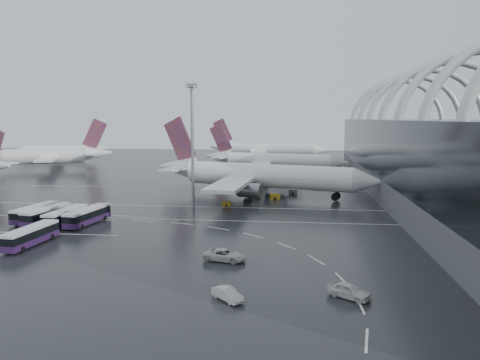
# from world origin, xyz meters

# --- Properties ---
(ground) EXTENTS (420.00, 420.00, 0.00)m
(ground) POSITION_xyz_m (0.00, 0.00, 0.00)
(ground) COLOR black
(ground) RESTS_ON ground
(terminal) EXTENTS (42.00, 160.00, 34.90)m
(terminal) POSITION_xyz_m (61.56, 19.84, 10.87)
(terminal) COLOR #5A5D5F
(terminal) RESTS_ON ground
(lane_marking_near) EXTENTS (120.00, 0.25, 0.01)m
(lane_marking_near) POSITION_xyz_m (0.00, -2.00, 0.01)
(lane_marking_near) COLOR white
(lane_marking_near) RESTS_ON ground
(lane_marking_mid) EXTENTS (120.00, 0.25, 0.01)m
(lane_marking_mid) POSITION_xyz_m (0.00, 12.00, 0.01)
(lane_marking_mid) COLOR white
(lane_marking_mid) RESTS_ON ground
(lane_marking_far) EXTENTS (120.00, 0.25, 0.01)m
(lane_marking_far) POSITION_xyz_m (0.00, 40.00, 0.01)
(lane_marking_far) COLOR white
(lane_marking_far) RESTS_ON ground
(bus_bay_line_south) EXTENTS (28.00, 0.25, 0.01)m
(bus_bay_line_south) POSITION_xyz_m (-24.00, -16.00, 0.01)
(bus_bay_line_south) COLOR white
(bus_bay_line_south) RESTS_ON ground
(bus_bay_line_north) EXTENTS (28.00, 0.25, 0.01)m
(bus_bay_line_north) POSITION_xyz_m (-24.00, 0.00, 0.01)
(bus_bay_line_north) COLOR white
(bus_bay_line_north) RESTS_ON ground
(airliner_main) EXTENTS (60.69, 52.57, 20.98)m
(airliner_main) POSITION_xyz_m (10.90, 29.51, 5.25)
(airliner_main) COLOR white
(airliner_main) RESTS_ON ground
(airliner_gate_b) EXTENTS (53.44, 47.29, 18.67)m
(airliner_gate_b) POSITION_xyz_m (12.59, 79.44, 4.67)
(airliner_gate_b) COLOR white
(airliner_gate_b) RESTS_ON ground
(airliner_gate_c) EXTENTS (57.57, 52.79, 20.49)m
(airliner_gate_c) POSITION_xyz_m (7.01, 134.02, 5.13)
(airliner_gate_c) COLOR white
(airliner_gate_c) RESTS_ON ground
(jet_remote_mid) EXTENTS (46.04, 37.46, 20.46)m
(jet_remote_mid) POSITION_xyz_m (-74.67, 83.45, 5.28)
(jet_remote_mid) COLOR white
(jet_remote_mid) RESTS_ON ground
(jet_remote_far) EXTENTS (41.82, 34.02, 18.56)m
(jet_remote_far) POSITION_xyz_m (-90.29, 120.87, 4.79)
(jet_remote_far) COLOR white
(jet_remote_far) RESTS_ON ground
(bus_row_near_a) EXTENTS (4.25, 12.47, 3.01)m
(bus_row_near_a) POSITION_xyz_m (-30.85, -6.10, 1.65)
(bus_row_near_a) COLOR #26123A
(bus_row_near_a) RESTS_ON ground
(bus_row_near_b) EXTENTS (4.94, 12.73, 3.06)m
(bus_row_near_b) POSITION_xyz_m (-27.54, -7.63, 1.68)
(bus_row_near_b) COLOR #26123A
(bus_row_near_b) RESTS_ON ground
(bus_row_near_c) EXTENTS (3.67, 12.31, 2.99)m
(bus_row_near_c) POSITION_xyz_m (-23.17, -8.74, 1.64)
(bus_row_near_c) COLOR #26123A
(bus_row_near_c) RESTS_ON ground
(bus_row_near_d) EXTENTS (4.57, 12.76, 3.08)m
(bus_row_near_d) POSITION_xyz_m (-19.08, -8.06, 1.69)
(bus_row_near_d) COLOR #26123A
(bus_row_near_d) RESTS_ON ground
(bus_row_far_c) EXTENTS (3.64, 12.24, 2.97)m
(bus_row_far_c) POSITION_xyz_m (-21.64, -23.60, 1.63)
(bus_row_far_c) COLOR #26123A
(bus_row_far_c) RESTS_ON ground
(van_curve_a) EXTENTS (6.65, 4.06, 1.72)m
(van_curve_a) POSITION_xyz_m (10.79, -28.36, 0.86)
(van_curve_a) COLOR silver
(van_curve_a) RESTS_ON ground
(van_curve_b) EXTENTS (5.31, 4.54, 1.72)m
(van_curve_b) POSITION_xyz_m (26.97, -40.69, 0.86)
(van_curve_b) COLOR silver
(van_curve_b) RESTS_ON ground
(van_curve_c) EXTENTS (4.17, 4.14, 1.43)m
(van_curve_c) POSITION_xyz_m (13.25, -42.86, 0.72)
(van_curve_c) COLOR silver
(van_curve_c) RESTS_ON ground
(floodlight_mast) EXTENTS (2.14, 2.14, 27.97)m
(floodlight_mast) POSITION_xyz_m (-2.07, 9.96, 17.59)
(floodlight_mast) COLOR gray
(floodlight_mast) RESTS_ON ground
(gse_cart_belly_a) EXTENTS (2.50, 1.48, 1.36)m
(gse_cart_belly_a) POSITION_xyz_m (16.03, 24.27, 0.68)
(gse_cart_belly_a) COLOR #AD8217
(gse_cart_belly_a) RESTS_ON ground
(gse_cart_belly_b) EXTENTS (2.35, 1.39, 1.28)m
(gse_cart_belly_b) POSITION_xyz_m (20.51, 32.69, 0.64)
(gse_cart_belly_b) COLOR slate
(gse_cart_belly_b) RESTS_ON ground
(gse_cart_belly_c) EXTENTS (1.97, 1.16, 1.07)m
(gse_cart_belly_c) POSITION_xyz_m (5.16, 13.26, 0.54)
(gse_cart_belly_c) COLOR #AD8217
(gse_cart_belly_c) RESTS_ON ground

